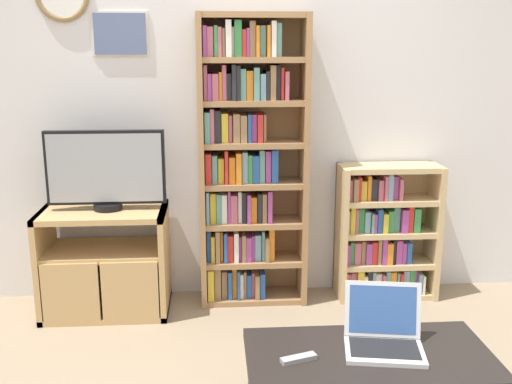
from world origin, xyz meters
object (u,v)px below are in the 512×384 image
object	(u,v)px
bookshelf_tall	(246,162)
coffee_table	(369,361)
tv_stand	(105,261)
television	(106,170)
remote_near_laptop	(299,358)
bookshelf_short	(382,234)
laptop	(383,333)

from	to	relation	value
bookshelf_tall	coffee_table	world-z (taller)	bookshelf_tall
tv_stand	coffee_table	distance (m)	1.94
television	remote_near_laptop	distance (m)	1.84
remote_near_laptop	coffee_table	bearing A→B (deg)	-101.02
coffee_table	tv_stand	bearing A→B (deg)	135.41
television	bookshelf_short	bearing A→B (deg)	3.87
television	remote_near_laptop	bearing A→B (deg)	-54.16
bookshelf_short	coffee_table	size ratio (longest dim) A/B	0.85
remote_near_laptop	bookshelf_tall	bearing A→B (deg)	-13.13
television	coffee_table	size ratio (longest dim) A/B	0.68
tv_stand	bookshelf_short	size ratio (longest dim) A/B	0.86
laptop	remote_near_laptop	world-z (taller)	laptop
bookshelf_short	laptop	size ratio (longest dim) A/B	2.39
tv_stand	television	size ratio (longest dim) A/B	1.08
bookshelf_short	laptop	xyz separation A→B (m)	(-0.40, -1.45, 0.01)
coffee_table	remote_near_laptop	size ratio (longest dim) A/B	6.55
television	remote_near_laptop	xyz separation A→B (m)	(1.03, -1.42, -0.55)
television	bookshelf_tall	size ratio (longest dim) A/B	0.39
television	coffee_table	bearing A→B (deg)	-45.70
television	remote_near_laptop	size ratio (longest dim) A/B	4.45
laptop	tv_stand	bearing A→B (deg)	147.89
bookshelf_tall	remote_near_laptop	world-z (taller)	bookshelf_tall
bookshelf_tall	remote_near_laptop	xyz separation A→B (m)	(0.14, -1.54, -0.57)
bookshelf_short	laptop	world-z (taller)	bookshelf_short
television	laptop	xyz separation A→B (m)	(1.42, -1.32, -0.49)
television	laptop	world-z (taller)	television
bookshelf_short	laptop	distance (m)	1.50
laptop	bookshelf_short	bearing A→B (deg)	84.22
tv_stand	remote_near_laptop	xyz separation A→B (m)	(1.06, -1.40, 0.05)
bookshelf_short	tv_stand	bearing A→B (deg)	-175.71
bookshelf_short	coffee_table	bearing A→B (deg)	-107.68
coffee_table	remote_near_laptop	bearing A→B (deg)	-172.77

